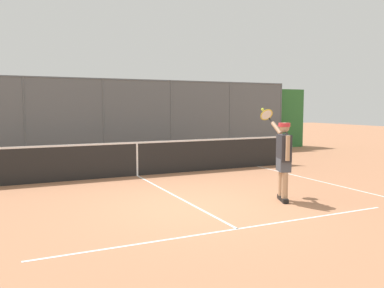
{
  "coord_description": "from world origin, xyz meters",
  "views": [
    {
      "loc": [
        3.26,
        6.87,
        1.95
      ],
      "look_at": [
        -0.74,
        -1.67,
        1.05
      ],
      "focal_mm": 36.99,
      "sensor_mm": 36.0,
      "label": 1
    }
  ],
  "objects": [
    {
      "name": "ground_plane",
      "position": [
        0.0,
        0.0,
        0.0
      ],
      "size": [
        60.0,
        60.0,
        0.0
      ],
      "primitive_type": "plane",
      "color": "#B27551"
    },
    {
      "name": "court_line_markings",
      "position": [
        0.0,
        1.91,
        0.0
      ],
      "size": [
        8.19,
        9.78,
        0.01
      ],
      "color": "white",
      "rests_on": "ground"
    },
    {
      "name": "tennis_net",
      "position": [
        0.0,
        -3.75,
        0.49
      ],
      "size": [
        10.53,
        0.09,
        1.07
      ],
      "color": "#2D2D2D",
      "rests_on": "ground"
    },
    {
      "name": "tennis_player",
      "position": [
        -1.84,
        0.38,
        0.95
      ],
      "size": [
        0.5,
        1.36,
        1.92
      ],
      "rotation": [
        0.0,
        0.0,
        -1.97
      ],
      "color": "black",
      "rests_on": "ground"
    },
    {
      "name": "fence_backdrop",
      "position": [
        0.0,
        -8.56,
        1.36
      ],
      "size": [
        19.36,
        1.37,
        2.99
      ],
      "color": "#565B60",
      "rests_on": "ground"
    }
  ]
}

